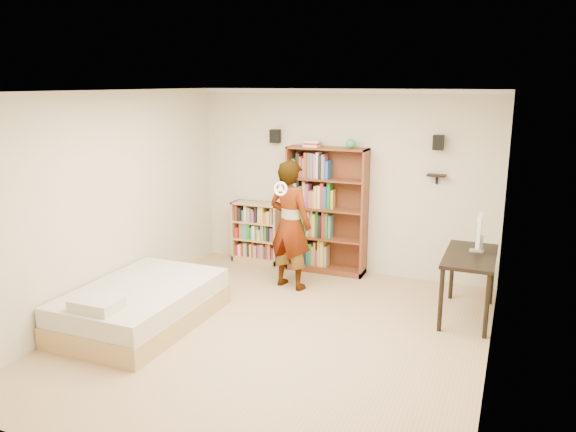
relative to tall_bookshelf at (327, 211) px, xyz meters
name	(u,v)px	position (x,y,z in m)	size (l,w,h in m)	color
ground	(276,335)	(0.19, -2.33, -0.94)	(4.50, 5.00, 0.01)	tan
room_shell	(275,182)	(0.19, -2.33, 0.82)	(4.52, 5.02, 2.71)	beige
crown_molding	(275,94)	(0.19, -2.33, 1.73)	(4.50, 5.00, 0.06)	white
speaker_left	(275,136)	(-0.86, 0.07, 1.06)	(0.14, 0.12, 0.20)	black
speaker_right	(438,142)	(1.54, 0.07, 1.06)	(0.14, 0.12, 0.20)	black
wall_shelf	(436,175)	(1.54, 0.08, 0.61)	(0.25, 0.16, 0.03)	black
tall_bookshelf	(327,211)	(0.00, 0.00, 0.00)	(1.18, 0.35, 1.87)	brown
low_bookshelf	(256,232)	(-1.17, 0.03, -0.46)	(0.76, 0.29, 0.95)	tan
computer_desk	(468,286)	(2.13, -0.97, -0.54)	(0.58, 1.16, 0.79)	black
imac	(478,234)	(2.18, -0.82, 0.08)	(0.09, 0.45, 0.45)	white
daybed	(142,300)	(-1.39, -2.64, -0.64)	(1.29, 1.98, 0.58)	beige
person	(290,225)	(-0.24, -0.83, -0.04)	(0.65, 0.43, 1.79)	black
wii_wheel	(281,189)	(-0.24, -1.16, 0.51)	(0.19, 0.19, 0.03)	white
navy_bag	(287,252)	(-0.65, 0.02, -0.72)	(0.32, 0.21, 0.43)	black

